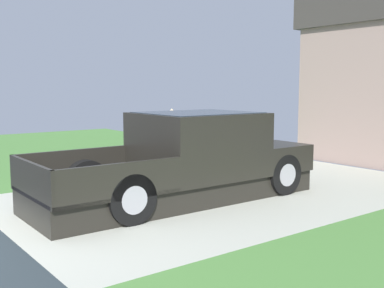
{
  "coord_description": "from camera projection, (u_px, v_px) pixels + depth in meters",
  "views": [
    {
      "loc": [
        6.95,
        -1.82,
        2.11
      ],
      "look_at": [
        -0.68,
        3.96,
        0.94
      ],
      "focal_mm": 44.16,
      "sensor_mm": 36.0,
      "label": 1
    }
  ],
  "objects": [
    {
      "name": "pickup_truck",
      "position": [
        194.0,
        160.0,
        8.91
      ],
      "size": [
        2.04,
        5.45,
        1.63
      ],
      "rotation": [
        0.0,
        0.0,
        -0.01
      ],
      "color": "black",
      "rests_on": "ground"
    },
    {
      "name": "person_with_hat",
      "position": [
        172.0,
        141.0,
        10.51
      ],
      "size": [
        0.54,
        0.44,
        1.63
      ],
      "rotation": [
        0.0,
        0.0,
        -0.01
      ],
      "color": "black",
      "rests_on": "ground"
    },
    {
      "name": "handbag",
      "position": [
        165.0,
        176.0,
        10.5
      ],
      "size": [
        0.34,
        0.15,
        0.42
      ],
      "color": "#B24C56",
      "rests_on": "ground"
    }
  ]
}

